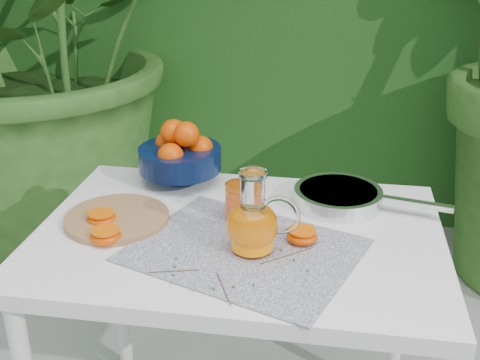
% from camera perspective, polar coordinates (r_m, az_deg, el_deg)
% --- Properties ---
extents(potted_plant_left, '(2.86, 2.86, 2.03)m').
position_cam_1_polar(potted_plant_left, '(2.91, -18.39, 13.73)').
color(potted_plant_left, '#29541D').
rests_on(potted_plant_left, ground).
extents(white_table, '(1.00, 0.70, 0.75)m').
position_cam_1_polar(white_table, '(1.53, -0.12, -7.56)').
color(white_table, white).
rests_on(white_table, ground).
extents(placemat, '(0.60, 0.54, 0.00)m').
position_cam_1_polar(placemat, '(1.41, 0.39, -6.66)').
color(placemat, '#0B153F').
rests_on(placemat, white_table).
extents(cutting_board, '(0.31, 0.31, 0.02)m').
position_cam_1_polar(cutting_board, '(1.56, -11.59, -3.60)').
color(cutting_board, '#A76E4B').
rests_on(cutting_board, white_table).
extents(fruit_bowl, '(0.28, 0.28, 0.19)m').
position_cam_1_polar(fruit_bowl, '(1.74, -5.67, 2.53)').
color(fruit_bowl, black).
rests_on(fruit_bowl, white_table).
extents(juice_pitcher, '(0.18, 0.13, 0.20)m').
position_cam_1_polar(juice_pitcher, '(1.37, 1.29, -4.16)').
color(juice_pitcher, white).
rests_on(juice_pitcher, white_table).
extents(juice_tumbler, '(0.08, 0.08, 0.10)m').
position_cam_1_polar(juice_tumbler, '(1.52, -0.14, -2.13)').
color(juice_tumbler, white).
rests_on(juice_tumbler, white_table).
extents(saute_pan, '(0.43, 0.28, 0.04)m').
position_cam_1_polar(saute_pan, '(1.64, 9.40, -1.52)').
color(saute_pan, silver).
rests_on(saute_pan, white_table).
extents(orange_halves, '(0.60, 0.18, 0.04)m').
position_cam_1_polar(orange_halves, '(1.47, -6.80, -4.72)').
color(orange_halves, red).
rests_on(orange_halves, white_table).
extents(thyme_sprigs, '(0.35, 0.27, 0.01)m').
position_cam_1_polar(thyme_sprigs, '(1.32, -0.78, -8.54)').
color(thyme_sprigs, '#503C24').
rests_on(thyme_sprigs, white_table).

